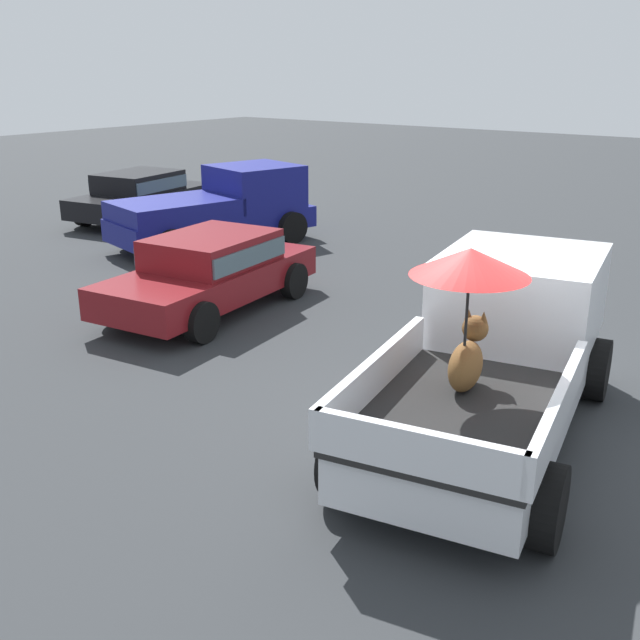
{
  "coord_description": "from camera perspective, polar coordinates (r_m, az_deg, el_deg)",
  "views": [
    {
      "loc": [
        -7.31,
        -3.1,
        4.1
      ],
      "look_at": [
        -0.3,
        2.14,
        1.1
      ],
      "focal_mm": 42.02,
      "sensor_mm": 36.0,
      "label": 1
    }
  ],
  "objects": [
    {
      "name": "parked_sedan_near",
      "position": [
        21.35,
        -13.48,
        9.35
      ],
      "size": [
        4.53,
        2.49,
        1.33
      ],
      "rotation": [
        0.0,
        0.0,
        0.16
      ],
      "color": "black",
      "rests_on": "ground"
    },
    {
      "name": "parked_sedan_far",
      "position": [
        13.12,
        -8.33,
        3.89
      ],
      "size": [
        4.48,
        2.37,
        1.33
      ],
      "rotation": [
        0.0,
        0.0,
        3.26
      ],
      "color": "black",
      "rests_on": "ground"
    },
    {
      "name": "pickup_truck_main",
      "position": [
        8.96,
        13.52,
        -2.07
      ],
      "size": [
        5.31,
        2.99,
        2.41
      ],
      "rotation": [
        0.0,
        0.0,
        0.18
      ],
      "color": "black",
      "rests_on": "ground"
    },
    {
      "name": "pickup_truck_red",
      "position": [
        18.05,
        -7.58,
        8.45
      ],
      "size": [
        5.1,
        3.07,
        1.8
      ],
      "rotation": [
        0.0,
        0.0,
        -0.25
      ],
      "color": "black",
      "rests_on": "ground"
    },
    {
      "name": "ground_plane",
      "position": [
        8.94,
        12.39,
        -8.87
      ],
      "size": [
        80.0,
        80.0,
        0.0
      ],
      "primitive_type": "plane",
      "color": "#2D3033"
    }
  ]
}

